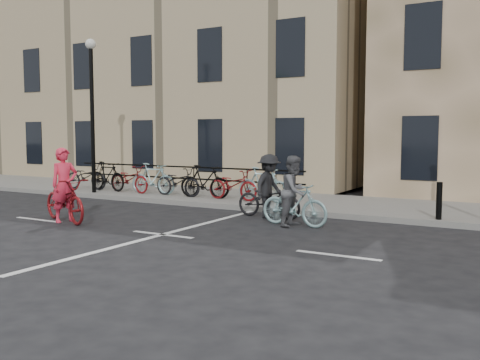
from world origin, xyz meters
The scene contains 9 objects.
ground centered at (0.00, 0.00, 0.00)m, with size 120.00×120.00×0.00m, color black.
sidewalk centered at (-4.00, 6.00, 0.07)m, with size 46.00×4.00×0.15m, color slate.
building_west centered at (-9.00, 13.00, 5.15)m, with size 20.00×10.00×10.00m, color tan.
lamp_post centered at (-6.50, 4.40, 3.49)m, with size 0.36×0.36×5.28m.
bollard_east centered at (5.00, 4.25, 0.60)m, with size 0.14×0.14×0.90m, color black.
parked_bikes centered at (-3.87, 5.04, 0.65)m, with size 9.35×1.23×1.05m.
cyclist_pink centered at (-3.18, 0.14, 0.64)m, with size 2.20×1.34×1.85m.
cyclist_grey centered at (2.03, 2.45, 0.68)m, with size 1.78×0.87×1.69m.
cyclist_dark centered at (0.95, 3.24, 0.66)m, with size 1.92×1.12×1.67m.
Camera 1 is at (7.23, -9.11, 2.21)m, focal length 40.00 mm.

